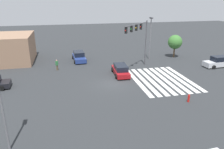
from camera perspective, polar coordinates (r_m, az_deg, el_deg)
name	(u,v)px	position (r m, az deg, el deg)	size (l,w,h in m)	color
ground_plane	(112,84)	(27.80, 0.00, -2.43)	(131.91, 131.91, 0.00)	#2B2D30
crosswalk_markings	(161,80)	(29.91, 12.74, -1.30)	(9.99, 7.25, 0.01)	silver
traffic_signal_mast	(139,34)	(32.70, 7.11, 10.53)	(5.05, 5.05, 7.05)	#47474C
car_0	(121,70)	(30.73, 2.26, 1.17)	(4.83, 2.21, 1.52)	maroon
car_1	(219,62)	(38.28, 26.15, 2.97)	(2.09, 4.90, 1.70)	silver
car_3	(79,57)	(38.14, -8.61, 4.66)	(4.98, 2.27, 1.61)	navy
corner_building	(6,49)	(40.77, -26.00, 6.10)	(8.61, 8.61, 4.57)	#937056
pedestrian	(57,64)	(33.67, -14.20, 2.57)	(0.41, 0.41, 1.64)	brown
street_light_pole_b	(150,34)	(38.65, 9.99, 10.30)	(0.80, 0.36, 7.21)	slate
tree_corner_b	(175,42)	(41.23, 16.14, 8.14)	(2.52, 2.52, 4.05)	brown
fire_hydrant	(189,98)	(24.34, 19.40, -5.86)	(0.22, 0.22, 0.86)	red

